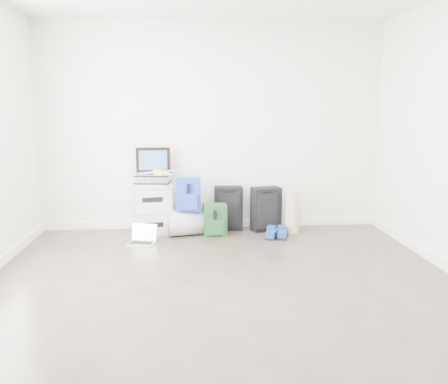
{
  "coord_description": "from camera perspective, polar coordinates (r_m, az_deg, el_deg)",
  "views": [
    {
      "loc": [
        -0.3,
        -3.78,
        1.61
      ],
      "look_at": [
        0.12,
        1.9,
        0.59
      ],
      "focal_mm": 38.0,
      "sensor_mm": 36.0,
      "label": 1
    }
  ],
  "objects": [
    {
      "name": "rolled_rug",
      "position": [
        6.2,
        8.21,
        -2.39
      ],
      "size": [
        0.18,
        0.18,
        0.55
      ],
      "primitive_type": "cylinder",
      "color": "tan",
      "rests_on": "ground"
    },
    {
      "name": "ground",
      "position": [
        4.12,
        0.3,
        -12.86
      ],
      "size": [
        5.0,
        5.0,
        0.0
      ],
      "primitive_type": "plane",
      "color": "#342B25",
      "rests_on": "ground"
    },
    {
      "name": "painting",
      "position": [
        6.2,
        -8.52,
        3.81
      ],
      "size": [
        0.44,
        0.04,
        0.33
      ],
      "rotation": [
        0.0,
        0.0,
        0.02
      ],
      "color": "black",
      "rests_on": "briefcase"
    },
    {
      "name": "duffel_bag",
      "position": [
        6.06,
        -4.25,
        -3.69
      ],
      "size": [
        0.57,
        0.42,
        0.32
      ],
      "primitive_type": "cylinder",
      "rotation": [
        0.0,
        1.57,
        0.2
      ],
      "color": "gray",
      "rests_on": "ground"
    },
    {
      "name": "carry_on",
      "position": [
        6.25,
        5.07,
        -2.07
      ],
      "size": [
        0.41,
        0.31,
        0.58
      ],
      "rotation": [
        0.0,
        0.0,
        0.23
      ],
      "color": "black",
      "rests_on": "ground"
    },
    {
      "name": "briefcase",
      "position": [
        6.13,
        -8.54,
        1.63
      ],
      "size": [
        0.46,
        0.36,
        0.12
      ],
      "primitive_type": "cube",
      "rotation": [
        0.0,
        0.0,
        -0.12
      ],
      "color": "#B2B2B7",
      "rests_on": "boxes_stack"
    },
    {
      "name": "drone",
      "position": [
        6.09,
        -7.82,
        2.42
      ],
      "size": [
        0.51,
        0.51,
        0.05
      ],
      "rotation": [
        0.0,
        0.0,
        -0.2
      ],
      "color": "yellow",
      "rests_on": "briefcase"
    },
    {
      "name": "shoes",
      "position": [
        5.98,
        6.49,
        -5.04
      ],
      "size": [
        0.34,
        0.31,
        0.1
      ],
      "rotation": [
        0.0,
        0.0,
        -0.4
      ],
      "color": "black",
      "rests_on": "ground"
    },
    {
      "name": "laptop",
      "position": [
        5.8,
        -9.76,
        -5.56
      ],
      "size": [
        0.36,
        0.3,
        0.22
      ],
      "rotation": [
        0.0,
        0.0,
        -0.28
      ],
      "color": "silver",
      "rests_on": "ground"
    },
    {
      "name": "green_backpack",
      "position": [
        6.01,
        -1.12,
        -3.45
      ],
      "size": [
        0.31,
        0.24,
        0.41
      ],
      "rotation": [
        0.0,
        0.0,
        0.12
      ],
      "color": "#153A1B",
      "rests_on": "ground"
    },
    {
      "name": "boxes_stack",
      "position": [
        6.2,
        -8.44,
        -1.89
      ],
      "size": [
        0.51,
        0.44,
        0.65
      ],
      "rotation": [
        0.0,
        0.0,
        0.18
      ],
      "color": "silver",
      "rests_on": "ground"
    },
    {
      "name": "large_suitcase",
      "position": [
        6.28,
        0.55,
        -1.97
      ],
      "size": [
        0.38,
        0.25,
        0.58
      ],
      "rotation": [
        0.0,
        0.0,
        -0.03
      ],
      "color": "black",
      "rests_on": "ground"
    },
    {
      "name": "blue_backpack",
      "position": [
        5.96,
        -4.3,
        -0.38
      ],
      "size": [
        0.31,
        0.24,
        0.42
      ],
      "rotation": [
        0.0,
        0.0,
        -0.07
      ],
      "color": "#192EA4",
      "rests_on": "duffel_bag"
    },
    {
      "name": "room_envelope",
      "position": [
        3.81,
        0.3,
        11.83
      ],
      "size": [
        4.52,
        5.02,
        2.71
      ],
      "color": "white",
      "rests_on": "ground"
    }
  ]
}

